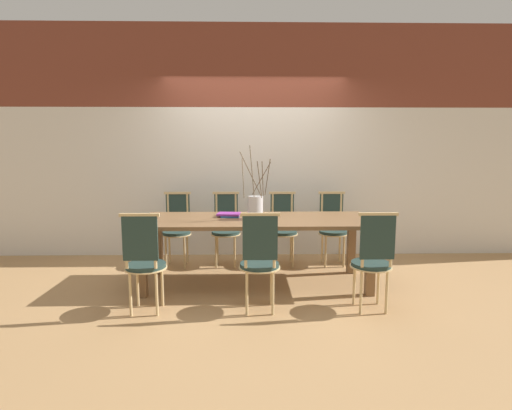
{
  "coord_description": "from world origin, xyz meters",
  "views": [
    {
      "loc": [
        -0.09,
        -4.34,
        1.5
      ],
      "look_at": [
        0.0,
        0.0,
        0.9
      ],
      "focal_mm": 28.0,
      "sensor_mm": 36.0,
      "label": 1
    }
  ],
  "objects": [
    {
      "name": "chair_far_left",
      "position": [
        -0.38,
        0.79,
        0.51
      ],
      "size": [
        0.39,
        0.39,
        0.95
      ],
      "rotation": [
        0.0,
        0.0,
        3.14
      ],
      "color": "#233833",
      "rests_on": "ground_plane"
    },
    {
      "name": "vase_centerpiece",
      "position": [
        -0.01,
        -0.04,
        0.88
      ],
      "size": [
        0.34,
        0.34,
        0.8
      ],
      "color": "silver",
      "rests_on": "dining_table"
    },
    {
      "name": "chair_far_leftend",
      "position": [
        -1.02,
        0.79,
        0.51
      ],
      "size": [
        0.39,
        0.39,
        0.95
      ],
      "rotation": [
        0.0,
        0.0,
        3.14
      ],
      "color": "#233833",
      "rests_on": "ground_plane"
    },
    {
      "name": "chair_near_left",
      "position": [
        0.02,
        -0.79,
        0.51
      ],
      "size": [
        0.39,
        0.39,
        0.95
      ],
      "color": "#233833",
      "rests_on": "ground_plane"
    },
    {
      "name": "chair_far_right",
      "position": [
        1.02,
        0.79,
        0.51
      ],
      "size": [
        0.39,
        0.39,
        0.95
      ],
      "rotation": [
        0.0,
        0.0,
        3.14
      ],
      "color": "#233833",
      "rests_on": "ground_plane"
    },
    {
      "name": "dining_table",
      "position": [
        0.0,
        0.0,
        0.66
      ],
      "size": [
        2.55,
        0.97,
        0.75
      ],
      "color": "brown",
      "rests_on": "ground_plane"
    },
    {
      "name": "book_stack",
      "position": [
        -0.3,
        0.12,
        0.77
      ],
      "size": [
        0.27,
        0.23,
        0.04
      ],
      "color": "#234C8C",
      "rests_on": "dining_table"
    },
    {
      "name": "chair_far_center",
      "position": [
        0.37,
        0.79,
        0.51
      ],
      "size": [
        0.39,
        0.39,
        0.95
      ],
      "rotation": [
        0.0,
        0.0,
        3.14
      ],
      "color": "#233833",
      "rests_on": "ground_plane"
    },
    {
      "name": "wall_rear",
      "position": [
        0.0,
        1.31,
        1.6
      ],
      "size": [
        12.0,
        0.06,
        3.2
      ],
      "color": "silver",
      "rests_on": "ground_plane"
    },
    {
      "name": "ground_plane",
      "position": [
        0.0,
        0.0,
        0.0
      ],
      "size": [
        16.0,
        16.0,
        0.0
      ],
      "primitive_type": "plane",
      "color": "#A87F51"
    },
    {
      "name": "chair_near_leftend",
      "position": [
        -1.04,
        -0.79,
        0.51
      ],
      "size": [
        0.39,
        0.39,
        0.95
      ],
      "color": "#233833",
      "rests_on": "ground_plane"
    },
    {
      "name": "chair_near_center",
      "position": [
        1.06,
        -0.79,
        0.51
      ],
      "size": [
        0.39,
        0.39,
        0.95
      ],
      "color": "#233833",
      "rests_on": "ground_plane"
    }
  ]
}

